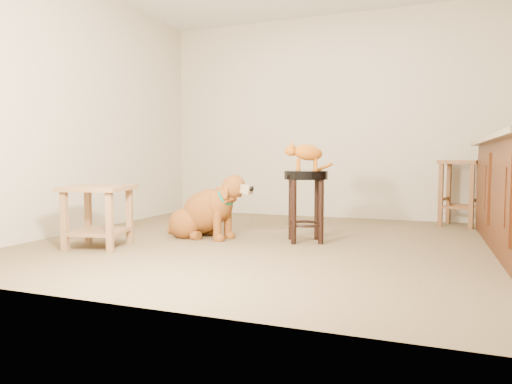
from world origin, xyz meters
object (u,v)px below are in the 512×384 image
at_px(padded_stool, 306,192).
at_px(golden_retriever, 206,213).
at_px(tabby_kitten, 305,153).
at_px(wood_stool, 460,192).
at_px(side_table, 98,207).

bearing_deg(padded_stool, golden_retriever, -172.19).
bearing_deg(tabby_kitten, wood_stool, 26.98).
height_order(padded_stool, tabby_kitten, tabby_kitten).
xyz_separation_m(side_table, tabby_kitten, (1.58, 0.88, 0.46)).
relative_size(padded_stool, side_table, 1.07).
distance_m(wood_stool, side_table, 3.86).
distance_m(padded_stool, tabby_kitten, 0.35).
bearing_deg(side_table, padded_stool, 29.06).
height_order(wood_stool, golden_retriever, wood_stool).
distance_m(wood_stool, golden_retriever, 2.90).
relative_size(wood_stool, golden_retriever, 0.74).
distance_m(padded_stool, side_table, 1.82).
bearing_deg(wood_stool, side_table, -140.31).
xyz_separation_m(wood_stool, golden_retriever, (-2.33, -1.71, -0.14)).
xyz_separation_m(side_table, golden_retriever, (0.64, 0.75, -0.10)).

